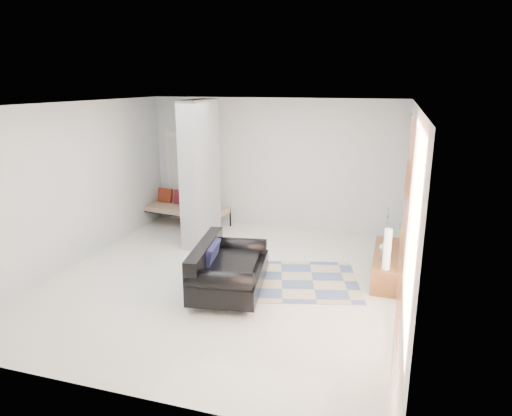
% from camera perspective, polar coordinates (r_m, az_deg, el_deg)
% --- Properties ---
extents(floor, '(6.00, 6.00, 0.00)m').
position_cam_1_polar(floor, '(7.58, -3.83, -8.81)').
color(floor, white).
rests_on(floor, ground).
extents(ceiling, '(6.00, 6.00, 0.00)m').
position_cam_1_polar(ceiling, '(6.92, -4.26, 12.85)').
color(ceiling, white).
rests_on(ceiling, wall_back).
extents(wall_back, '(6.00, 0.00, 6.00)m').
position_cam_1_polar(wall_back, '(9.92, 2.17, 5.51)').
color(wall_back, silver).
rests_on(wall_back, ground).
extents(wall_front, '(6.00, 0.00, 6.00)m').
position_cam_1_polar(wall_front, '(4.58, -17.61, -7.20)').
color(wall_front, silver).
rests_on(wall_front, ground).
extents(wall_left, '(0.00, 6.00, 6.00)m').
position_cam_1_polar(wall_left, '(8.48, -21.69, 2.72)').
color(wall_left, silver).
rests_on(wall_left, ground).
extents(wall_right, '(0.00, 6.00, 6.00)m').
position_cam_1_polar(wall_right, '(6.67, 18.61, -0.21)').
color(wall_right, silver).
rests_on(wall_right, ground).
extents(partition_column, '(0.35, 1.20, 2.80)m').
position_cam_1_polar(partition_column, '(8.97, -6.97, 4.35)').
color(partition_column, '#9FA3A6').
rests_on(partition_column, floor).
extents(hallway_door, '(0.85, 0.06, 2.04)m').
position_cam_1_polar(hallway_door, '(10.67, -8.90, 3.97)').
color(hallway_door, white).
rests_on(hallway_door, floor).
extents(curtain, '(0.00, 2.55, 2.55)m').
position_cam_1_polar(curtain, '(5.55, 18.05, -2.71)').
color(curtain, orange).
rests_on(curtain, wall_right).
extents(wall_art, '(0.04, 0.45, 0.55)m').
position_cam_1_polar(wall_art, '(7.49, 18.42, 3.43)').
color(wall_art, black).
rests_on(wall_art, wall_right).
extents(media_console, '(0.45, 1.69, 0.80)m').
position_cam_1_polar(media_console, '(7.90, 16.08, -6.75)').
color(media_console, brown).
rests_on(media_console, floor).
extents(loveseat, '(1.21, 1.80, 0.76)m').
position_cam_1_polar(loveseat, '(7.03, -3.78, -7.68)').
color(loveseat, silver).
rests_on(loveseat, floor).
extents(daybed, '(2.04, 1.11, 0.77)m').
position_cam_1_polar(daybed, '(10.31, -9.02, 0.08)').
color(daybed, black).
rests_on(daybed, floor).
extents(area_rug, '(2.76, 2.18, 0.01)m').
position_cam_1_polar(area_rug, '(7.50, 3.24, -9.00)').
color(area_rug, beige).
rests_on(area_rug, floor).
extents(cylinder_lamp, '(0.12, 0.12, 0.63)m').
position_cam_1_polar(cylinder_lamp, '(7.07, 16.08, -4.97)').
color(cylinder_lamp, white).
rests_on(cylinder_lamp, media_console).
extents(bronze_figurine, '(0.14, 0.14, 0.24)m').
position_cam_1_polar(bronze_figurine, '(8.20, 15.97, -3.55)').
color(bronze_figurine, '#332516').
rests_on(bronze_figurine, media_console).
extents(vase, '(0.23, 0.23, 0.21)m').
position_cam_1_polar(vase, '(7.83, 15.88, -4.58)').
color(vase, silver).
rests_on(vase, media_console).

